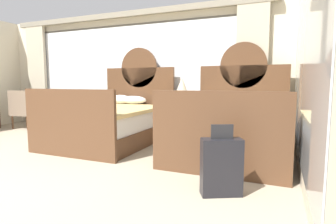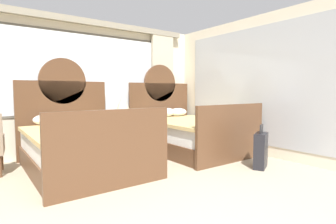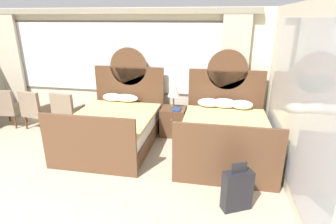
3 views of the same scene
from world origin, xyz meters
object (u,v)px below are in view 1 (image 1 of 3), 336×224
armchair_by_window_right (24,109)px  bed_near_mirror (233,129)px  armchair_by_window_centre (47,110)px  suitcase_on_floor (221,167)px  table_lamp_on_nightstand (182,86)px  book_on_nightstand (183,108)px  nightstand_between_beds (181,124)px  armchair_by_window_left (74,111)px  bed_near_window (113,122)px

armchair_by_window_right → bed_near_mirror: bearing=-4.9°
armchair_by_window_centre → suitcase_on_floor: bearing=-25.0°
table_lamp_on_nightstand → book_on_nightstand: (0.09, -0.18, -0.40)m
nightstand_between_beds → book_on_nightstand: 0.35m
nightstand_between_beds → suitcase_on_floor: 2.63m
armchair_by_window_centre → table_lamp_on_nightstand: bearing=5.5°
nightstand_between_beds → armchair_by_window_left: 2.43m
armchair_by_window_centre → suitcase_on_floor: armchair_by_window_centre is taller
armchair_by_window_left → bed_near_mirror: bearing=-7.1°
nightstand_between_beds → suitcase_on_floor: size_ratio=0.87×
armchair_by_window_left → armchair_by_window_right: bearing=-180.0°
armchair_by_window_left → armchair_by_window_right: (-1.54, -0.00, 0.00)m
table_lamp_on_nightstand → armchair_by_window_right: (-3.95, -0.31, -0.55)m
bed_near_window → suitcase_on_floor: 2.87m
bed_near_mirror → armchair_by_window_left: bed_near_mirror is taller
bed_near_mirror → nightstand_between_beds: bearing=148.6°
nightstand_between_beds → armchair_by_window_right: armchair_by_window_right is taller
bed_near_mirror → table_lamp_on_nightstand: size_ratio=3.72×
armchair_by_window_right → bed_near_window: bearing=-8.9°
bed_near_window → suitcase_on_floor: bed_near_window is taller
armchair_by_window_right → suitcase_on_floor: 5.61m
bed_near_mirror → armchair_by_window_right: bed_near_mirror is taller
armchair_by_window_right → suitcase_on_floor: size_ratio=1.30×
bed_near_window → bed_near_mirror: same height
table_lamp_on_nightstand → book_on_nightstand: size_ratio=2.33×
bed_near_window → book_on_nightstand: (1.19, 0.58, 0.25)m
bed_near_mirror → armchair_by_window_left: size_ratio=2.43×
nightstand_between_beds → armchair_by_window_right: 3.97m
bed_near_window → armchair_by_window_centre: 2.15m
bed_near_mirror → armchair_by_window_right: size_ratio=2.43×
bed_near_mirror → bed_near_window: bearing=-179.7°
table_lamp_on_nightstand → armchair_by_window_centre: size_ratio=0.65×
armchair_by_window_left → armchair_by_window_right: size_ratio=1.00×
bed_near_window → book_on_nightstand: bearing=25.8°
suitcase_on_floor → bed_near_window: bearing=145.4°
book_on_nightstand → armchair_by_window_left: bearing=-177.0°
bed_near_window → armchair_by_window_right: (-2.85, 0.45, 0.10)m
table_lamp_on_nightstand → armchair_by_window_right: 4.00m
bed_near_window → armchair_by_window_centre: bed_near_window is taller
bed_near_mirror → nightstand_between_beds: bed_near_mirror is taller
table_lamp_on_nightstand → nightstand_between_beds: bearing=-82.3°
book_on_nightstand → suitcase_on_floor: 2.52m
bed_near_mirror → armchair_by_window_centre: size_ratio=2.43×
armchair_by_window_centre → armchair_by_window_right: (-0.75, -0.00, 0.00)m
nightstand_between_beds → armchair_by_window_centre: (-3.21, -0.24, 0.18)m
nightstand_between_beds → table_lamp_on_nightstand: 0.73m
armchair_by_window_left → bed_near_window: bearing=-18.9°
nightstand_between_beds → bed_near_mirror: bearing=-31.4°
table_lamp_on_nightstand → suitcase_on_floor: 2.80m
bed_near_mirror → book_on_nightstand: bearing=150.9°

